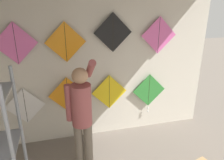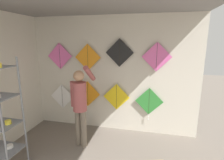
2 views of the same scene
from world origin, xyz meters
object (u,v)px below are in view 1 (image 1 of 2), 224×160
Objects in this scene: kite_1 at (68,95)px; kite_3 at (149,91)px; shopkeeper at (82,112)px; kite_2 at (109,92)px; kite_7 at (159,35)px; kite_0 at (25,106)px; kite_4 at (15,44)px; kite_5 at (66,42)px; kite_6 at (113,33)px.

kite_3 is at bearing -0.02° from kite_1.
kite_3 is (1.38, 0.82, -0.18)m from shopkeeper.
shopkeeper reaches higher than kite_2.
kite_7 is at bearing 43.47° from shopkeeper.
shopkeeper is 1.21m from kite_0.
kite_7 is at bearing 0.00° from kite_0.
shopkeeper is 2.21× the size of kite_3.
kite_1 is 1.00× the size of kite_7.
kite_2 is 1.34m from kite_7.
kite_3 is 1.07m from kite_7.
kite_7 reaches higher than kite_1.
kite_4 is (-1.46, 0.00, 0.97)m from kite_2.
kite_4 is (0.00, 0.00, 1.06)m from kite_0.
kite_6 reaches higher than kite_5.
kite_3 is (1.53, -0.00, -0.10)m from kite_1.
kite_7 is (1.50, 0.82, 0.88)m from shopkeeper.
shopkeeper reaches higher than kite_0.
kite_2 is at bearing 0.00° from kite_0.
kite_7 reaches higher than kite_4.
kite_5 is 1.62m from kite_7.
kite_1 is 1.32m from kite_6.
kite_6 is (1.53, 0.00, 1.16)m from kite_0.
kite_4 is at bearing 180.00° from kite_5.
kite_7 is at bearing 0.00° from kite_6.
kite_5 is at bearing 180.00° from kite_6.
shopkeeper is 2.67× the size of kite_7.
kite_4 is (-0.71, 0.00, 0.94)m from kite_1.
kite_4 reaches higher than shopkeeper.
shopkeeper is at bearing -151.49° from kite_7.
kite_4 reaches higher than kite_3.
kite_2 is 1.19m from kite_5.
kite_1 is 1.00× the size of kite_2.
kite_2 is at bearing 0.00° from kite_5.
kite_3 is at bearing -179.76° from kite_7.
kite_4 is 1.00× the size of kite_5.
kite_3 is (0.78, -0.00, -0.07)m from kite_2.
kite_6 is at bearing 0.00° from kite_4.
kite_0 is 2.25m from kite_3.
kite_3 is 2.47m from kite_4.
kite_4 is 1.00× the size of kite_6.
kite_1 is 0.75m from kite_2.
kite_6 is at bearing 0.00° from kite_1.
kite_2 is 1.00× the size of kite_4.
kite_7 is (0.12, 0.00, 1.06)m from kite_3.
shopkeeper is 2.67× the size of kite_1.
kite_0 is 1.28m from kite_5.
kite_6 is 1.00× the size of kite_7.
kite_3 is at bearing -0.01° from kite_0.
kite_2 is at bearing 180.00° from kite_6.
kite_6 is at bearing 65.76° from shopkeeper.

